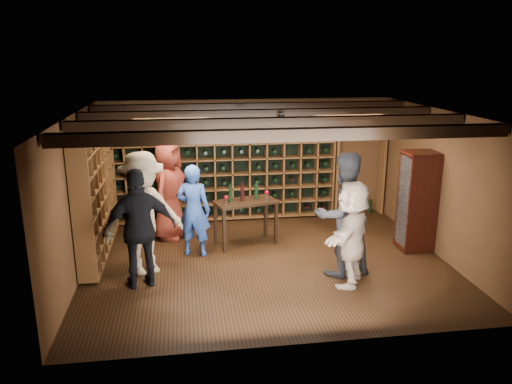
{
  "coord_description": "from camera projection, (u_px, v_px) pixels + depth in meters",
  "views": [
    {
      "loc": [
        -1.32,
        -7.7,
        3.42
      ],
      "look_at": [
        -0.16,
        0.2,
        1.18
      ],
      "focal_mm": 35.0,
      "sensor_mm": 36.0,
      "label": 1
    }
  ],
  "objects": [
    {
      "name": "ground",
      "position": [
        267.0,
        262.0,
        8.45
      ],
      "size": [
        6.0,
        6.0,
        0.0
      ],
      "primitive_type": "plane",
      "color": "black",
      "rests_on": "ground"
    },
    {
      "name": "man_grey_suit",
      "position": [
        343.0,
        215.0,
        7.75
      ],
      "size": [
        1.1,
        0.94,
        1.97
      ],
      "primitive_type": "imported",
      "rotation": [
        0.0,
        0.0,
        3.36
      ],
      "color": "black",
      "rests_on": "ground"
    },
    {
      "name": "guest_woman_black",
      "position": [
        140.0,
        229.0,
        7.36
      ],
      "size": [
        1.14,
        0.67,
        1.82
      ],
      "primitive_type": "imported",
      "rotation": [
        0.0,
        0.0,
        3.37
      ],
      "color": "black",
      "rests_on": "ground"
    },
    {
      "name": "guest_beige",
      "position": [
        352.0,
        233.0,
        7.47
      ],
      "size": [
        1.18,
        1.54,
        1.62
      ],
      "primitive_type": "imported",
      "rotation": [
        0.0,
        0.0,
        4.17
      ],
      "color": "tan",
      "rests_on": "ground"
    },
    {
      "name": "room_shell",
      "position": [
        267.0,
        118.0,
        7.84
      ],
      "size": [
        6.0,
        6.0,
        6.0
      ],
      "color": "#4E311A",
      "rests_on": "ground"
    },
    {
      "name": "guest_red_floral",
      "position": [
        169.0,
        190.0,
        9.32
      ],
      "size": [
        0.92,
        1.08,
        1.88
      ],
      "primitive_type": "imported",
      "rotation": [
        0.0,
        0.0,
        1.16
      ],
      "color": "maroon",
      "rests_on": "ground"
    },
    {
      "name": "wine_rack_back",
      "position": [
        223.0,
        166.0,
        10.28
      ],
      "size": [
        4.65,
        0.3,
        2.2
      ],
      "color": "brown",
      "rests_on": "ground"
    },
    {
      "name": "wine_rack_left",
      "position": [
        96.0,
        190.0,
        8.53
      ],
      "size": [
        0.3,
        2.65,
        2.2
      ],
      "color": "brown",
      "rests_on": "ground"
    },
    {
      "name": "tasting_table",
      "position": [
        246.0,
        206.0,
        9.04
      ],
      "size": [
        1.21,
        0.83,
        1.11
      ],
      "rotation": [
        0.0,
        0.0,
        0.27
      ],
      "color": "black",
      "rests_on": "ground"
    },
    {
      "name": "display_cabinet",
      "position": [
        417.0,
        203.0,
        8.78
      ],
      "size": [
        0.55,
        0.5,
        1.75
      ],
      "color": "black",
      "rests_on": "ground"
    },
    {
      "name": "man_blue_shirt",
      "position": [
        193.0,
        210.0,
        8.55
      ],
      "size": [
        0.68,
        0.54,
        1.62
      ],
      "primitive_type": "imported",
      "rotation": [
        0.0,
        0.0,
        2.85
      ],
      "color": "navy",
      "rests_on": "ground"
    },
    {
      "name": "crate_shelf",
      "position": [
        361.0,
        143.0,
        10.57
      ],
      "size": [
        1.2,
        0.32,
        2.07
      ],
      "color": "brown",
      "rests_on": "ground"
    },
    {
      "name": "guest_khaki",
      "position": [
        143.0,
        214.0,
        7.78
      ],
      "size": [
        1.46,
        1.2,
        1.97
      ],
      "primitive_type": "imported",
      "rotation": [
        0.0,
        0.0,
        0.43
      ],
      "color": "#7B6D55",
      "rests_on": "ground"
    }
  ]
}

